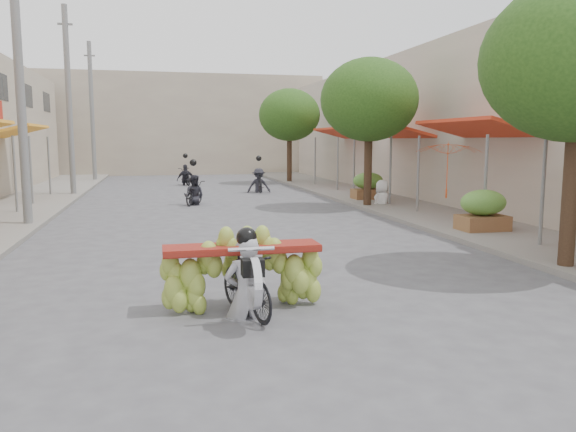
{
  "coord_description": "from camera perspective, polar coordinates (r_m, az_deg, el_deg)",
  "views": [
    {
      "loc": [
        -1.9,
        -4.67,
        2.4
      ],
      "look_at": [
        0.31,
        4.71,
        1.1
      ],
      "focal_mm": 35.0,
      "sensor_mm": 36.0,
      "label": 1
    }
  ],
  "objects": [
    {
      "name": "ground",
      "position": [
        5.59,
        8.37,
        -17.86
      ],
      "size": [
        120.0,
        120.0,
        0.0
      ],
      "primitive_type": "plane",
      "color": "#56565B",
      "rests_on": "ground"
    },
    {
      "name": "sidewalk_right",
      "position": [
        21.72,
        11.03,
        1.37
      ],
      "size": [
        4.0,
        60.0,
        0.12
      ],
      "primitive_type": "cube",
      "color": "gray",
      "rests_on": "ground"
    },
    {
      "name": "shophouse_row_right",
      "position": [
        23.28,
        23.67,
        8.53
      ],
      "size": [
        9.77,
        40.0,
        6.0
      ],
      "color": "#B9AA9A",
      "rests_on": "ground"
    },
    {
      "name": "far_building",
      "position": [
        42.73,
        -10.83,
        9.04
      ],
      "size": [
        20.0,
        6.0,
        7.0
      ],
      "primitive_type": "cube",
      "color": "tan",
      "rests_on": "ground"
    },
    {
      "name": "utility_pole_mid",
      "position": [
        17.12,
        -25.63,
        12.4
      ],
      "size": [
        0.6,
        0.24,
        8.0
      ],
      "color": "slate",
      "rests_on": "ground"
    },
    {
      "name": "utility_pole_far",
      "position": [
        25.96,
        -21.36,
        10.77
      ],
      "size": [
        0.6,
        0.24,
        8.0
      ],
      "color": "slate",
      "rests_on": "ground"
    },
    {
      "name": "utility_pole_back",
      "position": [
        34.89,
        -19.29,
        9.95
      ],
      "size": [
        0.6,
        0.24,
        8.0
      ],
      "color": "slate",
      "rests_on": "ground"
    },
    {
      "name": "street_tree_mid",
      "position": [
        20.1,
        8.25,
        11.56
      ],
      "size": [
        3.4,
        3.4,
        5.25
      ],
      "color": "#3A2719",
      "rests_on": "ground"
    },
    {
      "name": "street_tree_far",
      "position": [
        31.56,
        0.14,
        10.21
      ],
      "size": [
        3.4,
        3.4,
        5.25
      ],
      "color": "#3A2719",
      "rests_on": "ground"
    },
    {
      "name": "produce_crate_mid",
      "position": [
        15.13,
        19.21,
        0.86
      ],
      "size": [
        1.2,
        0.88,
        1.16
      ],
      "color": "brown",
      "rests_on": "ground"
    },
    {
      "name": "produce_crate_far",
      "position": [
        22.27,
        8.14,
        3.27
      ],
      "size": [
        1.2,
        0.88,
        1.16
      ],
      "color": "brown",
      "rests_on": "ground"
    },
    {
      "name": "banana_motorbike",
      "position": [
        7.85,
        -4.45,
        -4.84
      ],
      "size": [
        2.22,
        1.79,
        2.08
      ],
      "color": "black",
      "rests_on": "ground"
    },
    {
      "name": "market_umbrella",
      "position": [
        16.0,
        16.03,
        7.35
      ],
      "size": [
        2.02,
        2.02,
        1.58
      ],
      "rotation": [
        0.0,
        0.0,
        -0.18
      ],
      "color": "#D84D1C",
      "rests_on": "ground"
    },
    {
      "name": "pedestrian",
      "position": [
        20.63,
        9.6,
        3.64
      ],
      "size": [
        0.98,
        0.79,
        1.72
      ],
      "rotation": [
        0.0,
        0.0,
        3.53
      ],
      "color": "white",
      "rests_on": "ground"
    },
    {
      "name": "bg_motorbike_a",
      "position": [
        21.26,
        -9.56,
        3.14
      ],
      "size": [
        1.14,
        1.66,
        1.95
      ],
      "color": "black",
      "rests_on": "ground"
    },
    {
      "name": "bg_motorbike_b",
      "position": [
        25.94,
        -2.98,
        4.24
      ],
      "size": [
        1.09,
        1.76,
        1.95
      ],
      "color": "black",
      "rests_on": "ground"
    },
    {
      "name": "bg_motorbike_c",
      "position": [
        30.63,
        -10.36,
        4.57
      ],
      "size": [
        1.05,
        1.7,
        1.95
      ],
      "color": "black",
      "rests_on": "ground"
    }
  ]
}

